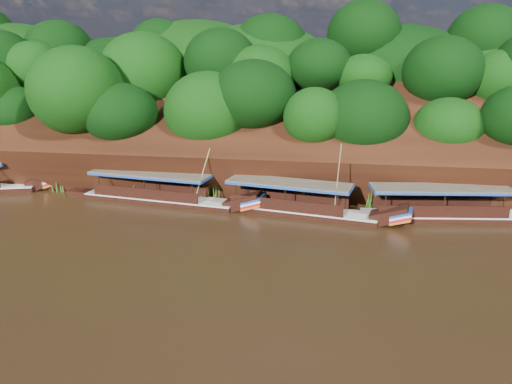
% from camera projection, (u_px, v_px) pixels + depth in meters
% --- Properties ---
extents(ground, '(160.00, 160.00, 0.00)m').
position_uv_depth(ground, '(279.00, 250.00, 30.01)').
color(ground, black).
rests_on(ground, ground).
extents(riverbank, '(120.00, 30.06, 19.40)m').
position_uv_depth(riverbank, '(306.00, 148.00, 51.03)').
color(riverbank, black).
rests_on(riverbank, ground).
extents(boat_0, '(14.75, 3.94, 6.63)m').
position_uv_depth(boat_0, '(460.00, 212.00, 35.31)').
color(boat_0, black).
rests_on(boat_0, ground).
extents(boat_1, '(13.89, 4.43, 6.11)m').
position_uv_depth(boat_1, '(308.00, 208.00, 36.20)').
color(boat_1, black).
rests_on(boat_1, ground).
extents(boat_2, '(14.89, 3.97, 4.96)m').
position_uv_depth(boat_2, '(168.00, 196.00, 39.14)').
color(boat_2, black).
rests_on(boat_2, ground).
extents(reeds, '(50.50, 2.39, 2.17)m').
position_uv_depth(reeds, '(243.00, 191.00, 39.42)').
color(reeds, '#38741D').
rests_on(reeds, ground).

